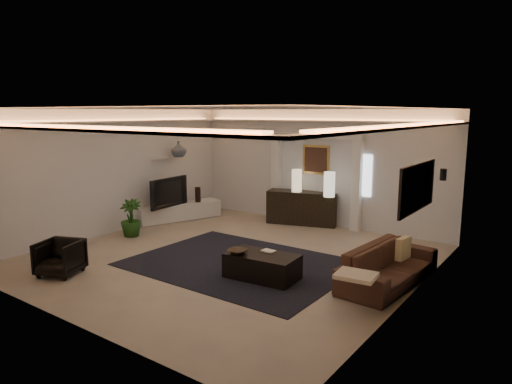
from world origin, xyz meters
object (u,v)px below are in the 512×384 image
Objects in this scene: sofa at (389,265)px; armchair at (60,258)px; coffee_table at (262,267)px; console at (302,208)px.

sofa is 5.68m from armchair.
coffee_table is 3.57m from armchair.
console is at bearing 105.42° from coffee_table.
armchair is at bearing -122.27° from console.
sofa reaches higher than coffee_table.
coffee_table is (1.43, -3.83, -0.20)m from console.
sofa is at bearing -57.53° from console.
sofa is 3.19× the size of armchair.
console reaches higher than coffee_table.
console is 4.32m from sofa.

